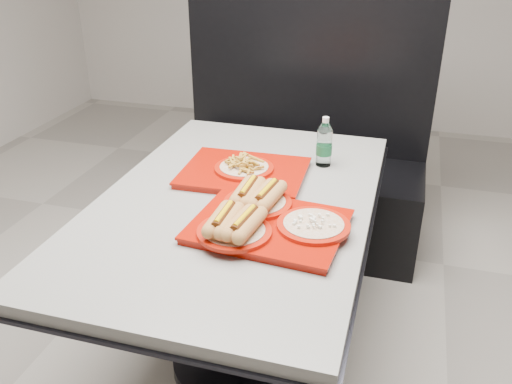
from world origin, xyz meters
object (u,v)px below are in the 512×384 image
(booth_bench, at_px, (300,166))
(tray_far, at_px, (244,170))
(diner_table, at_px, (237,240))
(water_bottle, at_px, (324,145))
(tray_near, at_px, (263,218))

(booth_bench, distance_m, tray_far, 0.99)
(diner_table, relative_size, water_bottle, 7.42)
(tray_far, height_order, water_bottle, water_bottle)
(diner_table, distance_m, tray_near, 0.30)
(water_bottle, bearing_deg, tray_near, -99.94)
(tray_near, bearing_deg, tray_far, 116.07)
(booth_bench, relative_size, water_bottle, 7.06)
(diner_table, distance_m, water_bottle, 0.49)
(booth_bench, xyz_separation_m, tray_far, (-0.03, -0.92, 0.37))
(tray_far, xyz_separation_m, water_bottle, (0.26, 0.18, 0.06))
(booth_bench, xyz_separation_m, tray_near, (0.14, -1.26, 0.38))
(booth_bench, relative_size, tray_near, 2.81)
(tray_far, distance_m, water_bottle, 0.32)
(diner_table, relative_size, booth_bench, 1.05)
(tray_far, bearing_deg, booth_bench, 88.43)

